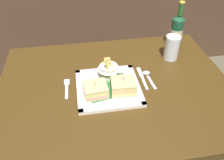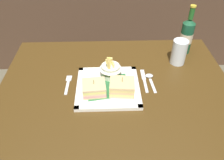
{
  "view_description": "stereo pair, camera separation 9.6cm",
  "coord_description": "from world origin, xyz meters",
  "px_view_note": "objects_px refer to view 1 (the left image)",
  "views": [
    {
      "loc": [
        -0.14,
        -0.74,
        1.4
      ],
      "look_at": [
        -0.02,
        -0.01,
        0.79
      ],
      "focal_mm": 36.85,
      "sensor_mm": 36.0,
      "label": 1
    },
    {
      "loc": [
        -0.04,
        -0.75,
        1.4
      ],
      "look_at": [
        -0.02,
        -0.01,
        0.79
      ],
      "focal_mm": 36.85,
      "sensor_mm": 36.0,
      "label": 2
    }
  ],
  "objects_px": {
    "sandwich_half_left": "(95,90)",
    "fork": "(67,87)",
    "dining_table": "(115,104)",
    "sandwich_half_right": "(123,86)",
    "spoon": "(148,75)",
    "square_plate": "(108,88)",
    "beer_bottle": "(177,31)",
    "water_glass": "(172,49)",
    "knife": "(142,77)",
    "fries_cup": "(109,69)"
  },
  "relations": [
    {
      "from": "sandwich_half_left",
      "to": "fries_cup",
      "type": "distance_m",
      "value": 0.13
    },
    {
      "from": "fork",
      "to": "sandwich_half_left",
      "type": "bearing_deg",
      "value": -31.08
    },
    {
      "from": "dining_table",
      "to": "square_plate",
      "type": "height_order",
      "value": "square_plate"
    },
    {
      "from": "square_plate",
      "to": "fries_cup",
      "type": "relative_size",
      "value": 2.52
    },
    {
      "from": "dining_table",
      "to": "square_plate",
      "type": "xyz_separation_m",
      "value": [
        -0.03,
        -0.02,
        0.12
      ]
    },
    {
      "from": "sandwich_half_left",
      "to": "knife",
      "type": "relative_size",
      "value": 0.63
    },
    {
      "from": "water_glass",
      "to": "sandwich_half_left",
      "type": "bearing_deg",
      "value": -151.69
    },
    {
      "from": "sandwich_half_right",
      "to": "square_plate",
      "type": "bearing_deg",
      "value": 149.71
    },
    {
      "from": "fries_cup",
      "to": "fork",
      "type": "xyz_separation_m",
      "value": [
        -0.19,
        -0.03,
        -0.05
      ]
    },
    {
      "from": "knife",
      "to": "water_glass",
      "type": "bearing_deg",
      "value": 35.56
    },
    {
      "from": "beer_bottle",
      "to": "spoon",
      "type": "bearing_deg",
      "value": -133.5
    },
    {
      "from": "beer_bottle",
      "to": "sandwich_half_left",
      "type": "bearing_deg",
      "value": -145.58
    },
    {
      "from": "square_plate",
      "to": "water_glass",
      "type": "relative_size",
      "value": 2.19
    },
    {
      "from": "dining_table",
      "to": "beer_bottle",
      "type": "xyz_separation_m",
      "value": [
        0.37,
        0.26,
        0.21
      ]
    },
    {
      "from": "water_glass",
      "to": "fork",
      "type": "height_order",
      "value": "water_glass"
    },
    {
      "from": "square_plate",
      "to": "fork",
      "type": "bearing_deg",
      "value": 167.85
    },
    {
      "from": "sandwich_half_right",
      "to": "water_glass",
      "type": "relative_size",
      "value": 0.88
    },
    {
      "from": "fries_cup",
      "to": "knife",
      "type": "bearing_deg",
      "value": -6.75
    },
    {
      "from": "sandwich_half_right",
      "to": "fork",
      "type": "relative_size",
      "value": 0.85
    },
    {
      "from": "fries_cup",
      "to": "knife",
      "type": "relative_size",
      "value": 0.66
    },
    {
      "from": "square_plate",
      "to": "sandwich_half_left",
      "type": "relative_size",
      "value": 2.65
    },
    {
      "from": "beer_bottle",
      "to": "spoon",
      "type": "height_order",
      "value": "beer_bottle"
    },
    {
      "from": "sandwich_half_left",
      "to": "water_glass",
      "type": "relative_size",
      "value": 0.83
    },
    {
      "from": "sandwich_half_right",
      "to": "spoon",
      "type": "bearing_deg",
      "value": 34.59
    },
    {
      "from": "sandwich_half_left",
      "to": "water_glass",
      "type": "height_order",
      "value": "water_glass"
    },
    {
      "from": "spoon",
      "to": "beer_bottle",
      "type": "bearing_deg",
      "value": 46.5
    },
    {
      "from": "dining_table",
      "to": "spoon",
      "type": "xyz_separation_m",
      "value": [
        0.15,
        0.04,
        0.12
      ]
    },
    {
      "from": "square_plate",
      "to": "fork",
      "type": "xyz_separation_m",
      "value": [
        -0.18,
        0.04,
        -0.0
      ]
    },
    {
      "from": "sandwich_half_left",
      "to": "fork",
      "type": "distance_m",
      "value": 0.14
    },
    {
      "from": "fries_cup",
      "to": "spoon",
      "type": "distance_m",
      "value": 0.18
    },
    {
      "from": "sandwich_half_left",
      "to": "beer_bottle",
      "type": "distance_m",
      "value": 0.56
    },
    {
      "from": "sandwich_half_left",
      "to": "fries_cup",
      "type": "xyz_separation_m",
      "value": [
        0.07,
        0.1,
        0.02
      ]
    },
    {
      "from": "square_plate",
      "to": "sandwich_half_right",
      "type": "height_order",
      "value": "sandwich_half_right"
    },
    {
      "from": "square_plate",
      "to": "sandwich_half_right",
      "type": "distance_m",
      "value": 0.07
    },
    {
      "from": "fries_cup",
      "to": "fork",
      "type": "distance_m",
      "value": 0.2
    },
    {
      "from": "dining_table",
      "to": "spoon",
      "type": "distance_m",
      "value": 0.2
    },
    {
      "from": "water_glass",
      "to": "dining_table",
      "type": "bearing_deg",
      "value": -151.64
    },
    {
      "from": "sandwich_half_left",
      "to": "sandwich_half_right",
      "type": "xyz_separation_m",
      "value": [
        0.11,
        -0.0,
        0.0
      ]
    },
    {
      "from": "dining_table",
      "to": "beer_bottle",
      "type": "bearing_deg",
      "value": 35.87
    },
    {
      "from": "sandwich_half_left",
      "to": "fries_cup",
      "type": "bearing_deg",
      "value": 56.12
    },
    {
      "from": "sandwich_half_right",
      "to": "knife",
      "type": "xyz_separation_m",
      "value": [
        0.11,
        0.09,
        -0.03
      ]
    },
    {
      "from": "dining_table",
      "to": "beer_bottle",
      "type": "height_order",
      "value": "beer_bottle"
    },
    {
      "from": "dining_table",
      "to": "fork",
      "type": "distance_m",
      "value": 0.24
    },
    {
      "from": "dining_table",
      "to": "sandwich_half_left",
      "type": "height_order",
      "value": "sandwich_half_left"
    },
    {
      "from": "dining_table",
      "to": "square_plate",
      "type": "relative_size",
      "value": 3.82
    },
    {
      "from": "fork",
      "to": "water_glass",
      "type": "bearing_deg",
      "value": 15.58
    },
    {
      "from": "dining_table",
      "to": "fork",
      "type": "bearing_deg",
      "value": 174.05
    },
    {
      "from": "dining_table",
      "to": "knife",
      "type": "xyz_separation_m",
      "value": [
        0.13,
        0.04,
        0.12
      ]
    },
    {
      "from": "square_plate",
      "to": "dining_table",
      "type": "bearing_deg",
      "value": 24.39
    },
    {
      "from": "sandwich_half_right",
      "to": "spoon",
      "type": "xyz_separation_m",
      "value": [
        0.13,
        0.09,
        -0.03
      ]
    }
  ]
}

